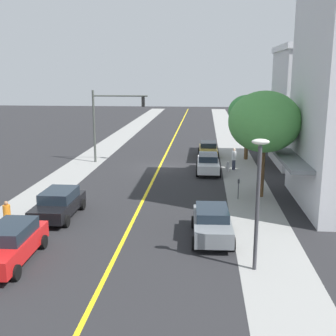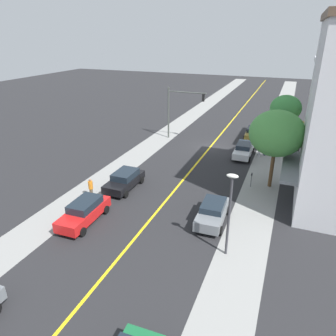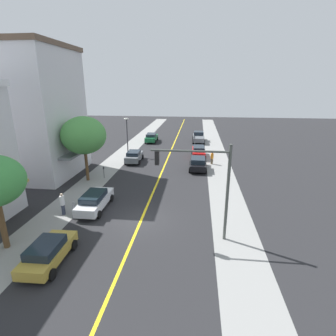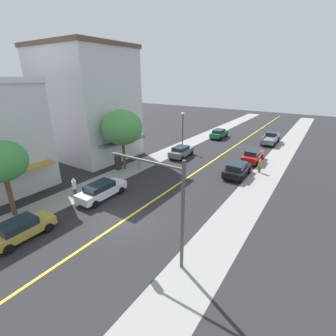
# 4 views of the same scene
# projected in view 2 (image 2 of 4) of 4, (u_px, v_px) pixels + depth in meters

# --- Properties ---
(ground_plane) EXTENTS (140.00, 140.00, 0.00)m
(ground_plane) POSITION_uv_depth(u_px,v_px,m) (210.00, 147.00, 38.19)
(ground_plane) COLOR #262628
(sidewalk_left) EXTENTS (3.15, 126.00, 0.01)m
(sidewalk_left) POSITION_uv_depth(u_px,v_px,m) (270.00, 155.00, 35.81)
(sidewalk_left) COLOR gray
(sidewalk_left) RESTS_ON ground
(sidewalk_right) EXTENTS (3.15, 126.00, 0.01)m
(sidewalk_right) POSITION_uv_depth(u_px,v_px,m) (157.00, 141.00, 40.57)
(sidewalk_right) COLOR gray
(sidewalk_right) RESTS_ON ground
(road_centerline_stripe) EXTENTS (0.20, 126.00, 0.00)m
(road_centerline_stripe) POSITION_uv_depth(u_px,v_px,m) (210.00, 147.00, 38.19)
(road_centerline_stripe) COLOR yellow
(road_centerline_stripe) RESTS_ON ground
(street_tree_left_near) EXTENTS (3.63, 3.63, 6.09)m
(street_tree_left_near) POSITION_uv_depth(u_px,v_px,m) (286.00, 108.00, 37.48)
(street_tree_left_near) COLOR brown
(street_tree_left_near) RESTS_ON ground
(street_tree_right_corner) EXTENTS (4.63, 4.63, 6.94)m
(street_tree_right_corner) POSITION_uv_depth(u_px,v_px,m) (277.00, 133.00, 26.64)
(street_tree_right_corner) COLOR brown
(street_tree_right_corner) RESTS_ON ground
(fire_hydrant) EXTENTS (0.44, 0.24, 0.85)m
(fire_hydrant) POSITION_uv_depth(u_px,v_px,m) (259.00, 153.00, 35.21)
(fire_hydrant) COLOR silver
(fire_hydrant) RESTS_ON ground
(parking_meter) EXTENTS (0.12, 0.18, 1.34)m
(parking_meter) POSITION_uv_depth(u_px,v_px,m) (251.00, 178.00, 28.12)
(parking_meter) COLOR #4C4C51
(parking_meter) RESTS_ON ground
(traffic_light_mast) EXTENTS (5.04, 0.32, 6.56)m
(traffic_light_mast) POSITION_uv_depth(u_px,v_px,m) (180.00, 106.00, 39.63)
(traffic_light_mast) COLOR #474C47
(traffic_light_mast) RESTS_ON ground
(street_lamp) EXTENTS (0.70, 0.36, 5.50)m
(street_lamp) POSITION_uv_depth(u_px,v_px,m) (230.00, 205.00, 18.50)
(street_lamp) COLOR #38383D
(street_lamp) RESTS_ON ground
(red_sedan_right_curb) EXTENTS (2.10, 4.77, 1.63)m
(red_sedan_right_curb) POSITION_uv_depth(u_px,v_px,m) (84.00, 211.00, 22.93)
(red_sedan_right_curb) COLOR red
(red_sedan_right_curb) RESTS_ON ground
(gold_sedan_left_curb) EXTENTS (2.03, 4.15, 1.41)m
(gold_sedan_left_curb) POSITION_uv_depth(u_px,v_px,m) (253.00, 133.00, 41.21)
(gold_sedan_left_curb) COLOR #B29338
(gold_sedan_left_curb) RESTS_ON ground
(grey_sedan_left_curb) EXTENTS (2.13, 4.38, 1.51)m
(grey_sedan_left_curb) POSITION_uv_depth(u_px,v_px,m) (213.00, 212.00, 22.95)
(grey_sedan_left_curb) COLOR slate
(grey_sedan_left_curb) RESTS_ON ground
(black_sedan_right_curb) EXTENTS (2.13, 4.52, 1.54)m
(black_sedan_right_curb) POSITION_uv_depth(u_px,v_px,m) (125.00, 180.00, 27.94)
(black_sedan_right_curb) COLOR black
(black_sedan_right_curb) RESTS_ON ground
(white_sedan_left_curb) EXTENTS (1.98, 4.77, 1.49)m
(white_sedan_left_curb) POSITION_uv_depth(u_px,v_px,m) (244.00, 150.00, 35.20)
(white_sedan_left_curb) COLOR silver
(white_sedan_left_curb) RESTS_ON ground
(pedestrian_orange_shirt) EXTENTS (0.37, 0.37, 1.66)m
(pedestrian_orange_shirt) POSITION_uv_depth(u_px,v_px,m) (91.00, 187.00, 26.41)
(pedestrian_orange_shirt) COLOR brown
(pedestrian_orange_shirt) RESTS_ON ground
(pedestrian_white_shirt) EXTENTS (0.37, 0.37, 1.85)m
(pedestrian_white_shirt) POSITION_uv_depth(u_px,v_px,m) (265.00, 147.00, 35.41)
(pedestrian_white_shirt) COLOR #33384C
(pedestrian_white_shirt) RESTS_ON ground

